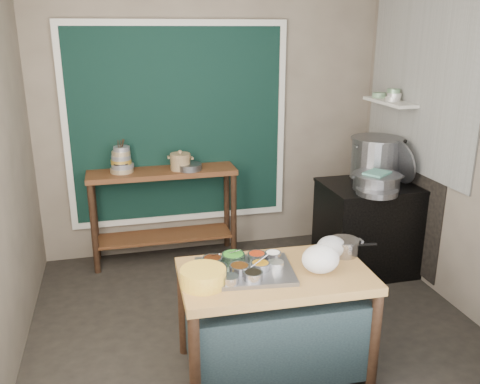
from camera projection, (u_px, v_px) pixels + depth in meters
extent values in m
cube|color=black|center=(249.00, 316.00, 4.23)|extent=(3.50, 3.00, 0.02)
cube|color=#7A6E5E|center=(212.00, 118.00, 5.19)|extent=(3.50, 0.02, 2.80)
cube|color=#7A6E5E|center=(455.00, 139.00, 4.20)|extent=(0.02, 3.00, 2.80)
cube|color=black|center=(178.00, 125.00, 5.09)|extent=(2.10, 0.02, 1.90)
cube|color=#B2B2AA|center=(420.00, 78.00, 4.57)|extent=(0.02, 1.70, 1.70)
cube|color=black|center=(402.00, 196.00, 5.01)|extent=(0.01, 1.30, 1.30)
cube|color=beige|center=(390.00, 102.00, 4.90)|extent=(0.22, 0.70, 0.03)
cube|color=olive|center=(274.00, 321.00, 3.45)|extent=(1.27, 0.76, 0.75)
cube|color=#582C19|center=(164.00, 215.00, 5.13)|extent=(1.45, 0.40, 0.95)
cube|color=black|center=(369.00, 229.00, 4.92)|extent=(0.90, 0.68, 0.85)
cube|color=black|center=(373.00, 186.00, 4.78)|extent=(0.92, 0.69, 0.03)
cube|color=gray|center=(244.00, 271.00, 3.31)|extent=(0.68, 0.52, 0.03)
cylinder|color=gray|center=(253.00, 276.00, 3.17)|extent=(0.12, 0.12, 0.05)
cylinder|color=gray|center=(240.00, 269.00, 3.25)|extent=(0.13, 0.13, 0.06)
cylinder|color=gray|center=(233.00, 258.00, 3.40)|extent=(0.16, 0.16, 0.06)
cylinder|color=gray|center=(212.00, 261.00, 3.36)|extent=(0.13, 0.13, 0.06)
cylinder|color=gray|center=(230.00, 279.00, 3.13)|extent=(0.11, 0.11, 0.05)
cylinder|color=gray|center=(260.00, 266.00, 3.29)|extent=(0.12, 0.12, 0.05)
cylinder|color=gray|center=(216.00, 270.00, 3.24)|extent=(0.14, 0.14, 0.06)
cylinder|color=gray|center=(257.00, 257.00, 3.43)|extent=(0.12, 0.12, 0.05)
cylinder|color=silver|center=(276.00, 265.00, 3.32)|extent=(0.10, 0.10, 0.05)
cylinder|color=gray|center=(273.00, 255.00, 3.45)|extent=(0.11, 0.11, 0.05)
cylinder|color=gold|center=(203.00, 277.00, 3.15)|extent=(0.36, 0.36, 0.11)
ellipsoid|color=white|center=(321.00, 259.00, 3.31)|extent=(0.26, 0.23, 0.19)
ellipsoid|color=white|center=(331.00, 247.00, 3.53)|extent=(0.24, 0.21, 0.15)
cylinder|color=tan|center=(122.00, 170.00, 4.91)|extent=(0.22, 0.22, 0.04)
cylinder|color=gray|center=(122.00, 166.00, 4.90)|extent=(0.21, 0.21, 0.04)
cylinder|color=gold|center=(122.00, 162.00, 4.89)|extent=(0.19, 0.19, 0.04)
cylinder|color=gray|center=(121.00, 157.00, 4.87)|extent=(0.19, 0.19, 0.04)
cylinder|color=tan|center=(121.00, 153.00, 4.86)|extent=(0.18, 0.18, 0.04)
cylinder|color=gray|center=(121.00, 149.00, 4.85)|extent=(0.16, 0.16, 0.04)
cylinder|color=gray|center=(121.00, 167.00, 4.89)|extent=(0.22, 0.22, 0.10)
cylinder|color=gray|center=(189.00, 167.00, 4.98)|extent=(0.32, 0.32, 0.06)
cylinder|color=gray|center=(401.00, 162.00, 4.75)|extent=(0.13, 0.43, 0.42)
cube|color=#579A87|center=(377.00, 173.00, 4.58)|extent=(0.29, 0.28, 0.02)
cylinder|color=gray|center=(377.00, 192.00, 4.48)|extent=(0.44, 0.44, 0.05)
cylinder|color=silver|center=(393.00, 99.00, 4.84)|extent=(0.14, 0.14, 0.04)
cylinder|color=silver|center=(394.00, 95.00, 4.83)|extent=(0.13, 0.13, 0.04)
cylinder|color=gray|center=(394.00, 91.00, 4.82)|extent=(0.12, 0.12, 0.04)
cylinder|color=gray|center=(379.00, 95.00, 5.09)|extent=(0.16, 0.16, 0.05)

